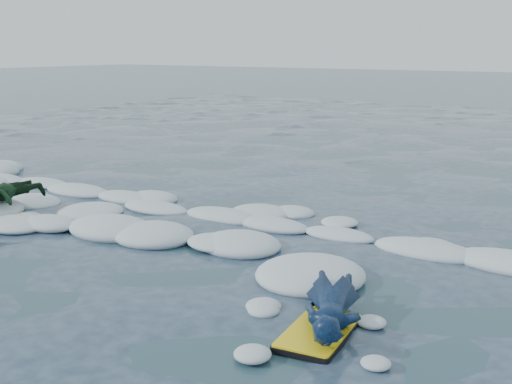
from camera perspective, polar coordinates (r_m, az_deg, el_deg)
ground at (r=8.16m, az=-9.38°, el=-4.59°), size 120.00×120.00×0.00m
foam_band at (r=8.91m, az=-4.90°, el=-2.97°), size 12.00×3.10×0.30m
prone_woman_unit at (r=5.73m, az=6.67°, el=-10.24°), size 1.02×1.48×0.36m
prone_child_unit at (r=9.97m, az=-21.68°, el=-0.67°), size 0.75×1.31×0.49m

